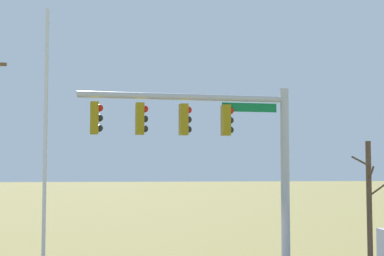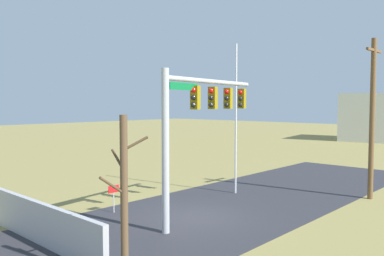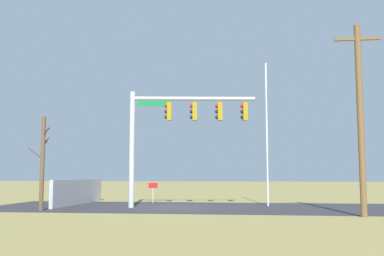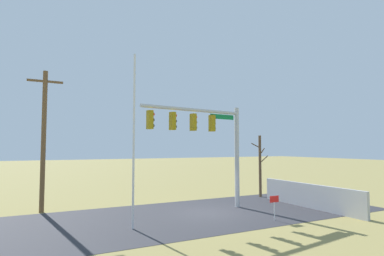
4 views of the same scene
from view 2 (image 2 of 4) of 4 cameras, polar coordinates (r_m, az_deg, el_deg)
ground_plane at (r=17.46m, az=0.38°, el=-12.49°), size 160.00×160.00×0.00m
road_surface at (r=20.50m, az=8.03°, el=-10.09°), size 28.00×8.00×0.01m
sidewalk_corner at (r=14.78m, az=-6.66°, el=-15.49°), size 6.00×6.00×0.01m
retaining_fence at (r=14.90m, az=-20.58°, el=-12.65°), size 0.20×7.40×1.44m
signal_mast at (r=16.44m, az=0.96°, el=2.14°), size 6.61×1.18×6.10m
flagpole at (r=21.39m, az=6.27°, el=1.25°), size 0.10×0.10×7.96m
utility_pole at (r=21.93m, az=24.27°, el=1.56°), size 1.90×0.26×8.04m
bare_tree at (r=10.66m, az=-9.65°, el=-10.05°), size 1.27×1.02×4.52m
open_sign at (r=18.14m, az=-11.09°, el=-8.99°), size 0.56×0.04×1.22m
distant_building at (r=58.14m, az=23.77°, el=1.47°), size 9.97×7.29×6.14m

